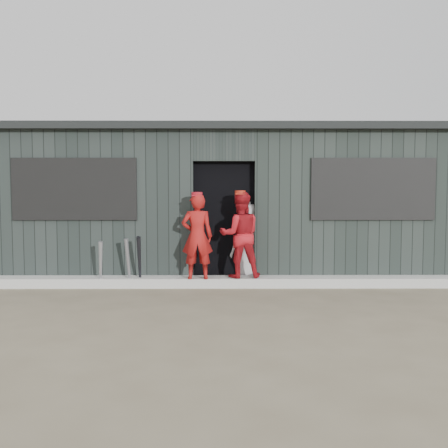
{
  "coord_description": "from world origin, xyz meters",
  "views": [
    {
      "loc": [
        -0.04,
        -6.04,
        1.55
      ],
      "look_at": [
        0.0,
        1.8,
        1.0
      ],
      "focal_mm": 40.0,
      "sensor_mm": 36.0,
      "label": 1
    }
  ],
  "objects_px": {
    "bat_right": "(139,262)",
    "bat_left": "(101,265)",
    "player_red_left": "(197,236)",
    "player_grey_back": "(249,243)",
    "player_red_right": "(240,235)",
    "dugout": "(224,203)",
    "bat_mid": "(128,263)"
  },
  "relations": [
    {
      "from": "bat_right",
      "to": "player_red_left",
      "type": "relative_size",
      "value": 0.63
    },
    {
      "from": "bat_mid",
      "to": "dugout",
      "type": "relative_size",
      "value": 0.1
    },
    {
      "from": "player_red_left",
      "to": "player_grey_back",
      "type": "xyz_separation_m",
      "value": [
        0.84,
        0.55,
        -0.15
      ]
    },
    {
      "from": "player_red_left",
      "to": "dugout",
      "type": "xyz_separation_m",
      "value": [
        0.42,
        1.82,
        0.47
      ]
    },
    {
      "from": "bat_mid",
      "to": "player_red_right",
      "type": "xyz_separation_m",
      "value": [
        1.76,
        0.11,
        0.43
      ]
    },
    {
      "from": "bat_left",
      "to": "player_red_left",
      "type": "distance_m",
      "value": 1.57
    },
    {
      "from": "bat_mid",
      "to": "player_red_left",
      "type": "distance_m",
      "value": 1.16
    },
    {
      "from": "bat_left",
      "to": "player_grey_back",
      "type": "bearing_deg",
      "value": 13.91
    },
    {
      "from": "player_red_right",
      "to": "player_grey_back",
      "type": "bearing_deg",
      "value": -117.1
    },
    {
      "from": "bat_left",
      "to": "player_red_left",
      "type": "height_order",
      "value": "player_red_left"
    },
    {
      "from": "player_grey_back",
      "to": "player_red_right",
      "type": "bearing_deg",
      "value": 40.19
    },
    {
      "from": "bat_right",
      "to": "player_red_right",
      "type": "relative_size",
      "value": 0.62
    },
    {
      "from": "bat_mid",
      "to": "player_grey_back",
      "type": "distance_m",
      "value": 2.01
    },
    {
      "from": "player_red_left",
      "to": "dugout",
      "type": "bearing_deg",
      "value": -105.83
    },
    {
      "from": "player_red_left",
      "to": "player_grey_back",
      "type": "bearing_deg",
      "value": -149.63
    },
    {
      "from": "bat_right",
      "to": "dugout",
      "type": "height_order",
      "value": "dugout"
    },
    {
      "from": "bat_left",
      "to": "player_grey_back",
      "type": "height_order",
      "value": "player_grey_back"
    },
    {
      "from": "bat_mid",
      "to": "player_grey_back",
      "type": "xyz_separation_m",
      "value": [
        1.92,
        0.53,
        0.27
      ]
    },
    {
      "from": "bat_right",
      "to": "player_grey_back",
      "type": "relative_size",
      "value": 0.64
    },
    {
      "from": "dugout",
      "to": "player_red_left",
      "type": "bearing_deg",
      "value": -102.94
    },
    {
      "from": "bat_right",
      "to": "bat_left",
      "type": "bearing_deg",
      "value": -173.31
    },
    {
      "from": "dugout",
      "to": "bat_left",
      "type": "bearing_deg",
      "value": -136.05
    },
    {
      "from": "bat_mid",
      "to": "bat_right",
      "type": "xyz_separation_m",
      "value": [
        0.17,
        0.02,
        0.02
      ]
    },
    {
      "from": "bat_mid",
      "to": "player_red_left",
      "type": "xyz_separation_m",
      "value": [
        1.08,
        -0.02,
        0.42
      ]
    },
    {
      "from": "bat_left",
      "to": "player_red_left",
      "type": "xyz_separation_m",
      "value": [
        1.5,
        0.03,
        0.44
      ]
    },
    {
      "from": "bat_left",
      "to": "bat_right",
      "type": "bearing_deg",
      "value": 6.69
    },
    {
      "from": "bat_right",
      "to": "player_red_right",
      "type": "bearing_deg",
      "value": 3.28
    },
    {
      "from": "bat_left",
      "to": "player_red_right",
      "type": "distance_m",
      "value": 2.23
    },
    {
      "from": "dugout",
      "to": "player_grey_back",
      "type": "bearing_deg",
      "value": -71.77
    },
    {
      "from": "player_red_left",
      "to": "bat_left",
      "type": "bearing_deg",
      "value": -1.73
    },
    {
      "from": "bat_left",
      "to": "bat_right",
      "type": "relative_size",
      "value": 0.9
    },
    {
      "from": "bat_mid",
      "to": "bat_right",
      "type": "height_order",
      "value": "bat_right"
    }
  ]
}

